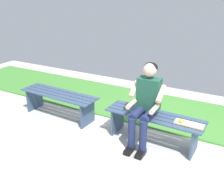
% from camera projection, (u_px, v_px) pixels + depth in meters
% --- Properties ---
extents(ground_plane, '(10.00, 7.00, 0.04)m').
position_uv_depth(ground_plane, '(67.00, 159.00, 3.67)').
color(ground_plane, beige).
extents(grass_strip, '(9.00, 1.55, 0.03)m').
position_uv_depth(grass_strip, '(129.00, 103.00, 5.41)').
color(grass_strip, '#478C38').
rests_on(grass_strip, ground).
extents(bench_near, '(1.54, 0.50, 0.47)m').
position_uv_depth(bench_near, '(154.00, 122.00, 3.94)').
color(bench_near, '#384C6B').
rests_on(bench_near, ground).
extents(bench_far, '(1.56, 0.50, 0.47)m').
position_uv_depth(bench_far, '(59.00, 99.00, 4.76)').
color(bench_far, '#384C6B').
rests_on(bench_far, ground).
extents(person_seated, '(0.50, 0.69, 1.27)m').
position_uv_depth(person_seated, '(146.00, 102.00, 3.78)').
color(person_seated, '#1E513D').
rests_on(person_seated, ground).
extents(apple, '(0.08, 0.08, 0.08)m').
position_uv_depth(apple, '(181.00, 121.00, 3.63)').
color(apple, gold).
rests_on(apple, bench_near).
extents(book_open, '(0.42, 0.18, 0.02)m').
position_uv_depth(book_open, '(189.00, 124.00, 3.61)').
color(book_open, white).
rests_on(book_open, bench_near).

